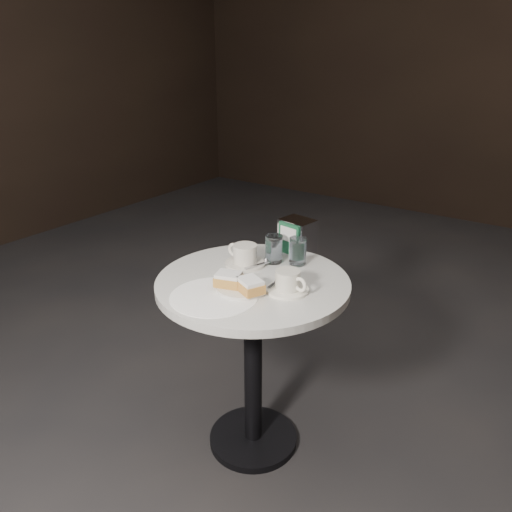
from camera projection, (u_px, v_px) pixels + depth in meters
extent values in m
plane|color=black|center=(253.00, 441.00, 2.08)|extent=(7.00, 7.00, 0.00)
cube|color=black|center=(495.00, 49.00, 4.15)|extent=(6.00, 0.10, 3.00)
cylinder|color=black|center=(253.00, 438.00, 2.08)|extent=(0.36, 0.36, 0.03)
cylinder|color=black|center=(253.00, 368.00, 1.94)|extent=(0.07, 0.07, 0.70)
cylinder|color=silver|center=(253.00, 283.00, 1.80)|extent=(0.70, 0.70, 0.03)
cylinder|color=white|center=(214.00, 296.00, 1.67)|extent=(0.39, 0.39, 0.00)
cylinder|color=silver|center=(242.00, 288.00, 1.72)|extent=(0.18, 0.18, 0.01)
cube|color=#C1893B|center=(229.00, 281.00, 1.72)|extent=(0.11, 0.09, 0.03)
cube|color=white|center=(229.00, 275.00, 1.71)|extent=(0.10, 0.09, 0.01)
cube|color=gold|center=(250.00, 287.00, 1.67)|extent=(0.11, 0.10, 0.03)
cube|color=white|center=(250.00, 281.00, 1.66)|extent=(0.10, 0.09, 0.01)
cylinder|color=silver|center=(245.00, 263.00, 1.91)|extent=(0.17, 0.17, 0.01)
cylinder|color=silver|center=(245.00, 254.00, 1.90)|extent=(0.10, 0.10, 0.07)
cylinder|color=#90664E|center=(245.00, 247.00, 1.89)|extent=(0.09, 0.09, 0.00)
torus|color=silver|center=(234.00, 250.00, 1.93)|extent=(0.06, 0.02, 0.06)
cube|color=silver|center=(257.00, 265.00, 1.88)|extent=(0.05, 0.11, 0.00)
sphere|color=#B4B4B9|center=(266.00, 260.00, 1.91)|extent=(0.02, 0.02, 0.02)
cylinder|color=white|center=(287.00, 290.00, 1.71)|extent=(0.17, 0.17, 0.01)
cylinder|color=beige|center=(288.00, 280.00, 1.69)|extent=(0.10, 0.10, 0.07)
cylinder|color=#9A7154|center=(288.00, 272.00, 1.68)|extent=(0.09, 0.09, 0.00)
torus|color=white|center=(300.00, 285.00, 1.66)|extent=(0.05, 0.02, 0.05)
cube|color=#BBBBC0|center=(275.00, 283.00, 1.74)|extent=(0.02, 0.10, 0.00)
sphere|color=#B3B3B7|center=(285.00, 277.00, 1.77)|extent=(0.02, 0.02, 0.02)
cylinder|color=silver|center=(274.00, 249.00, 1.92)|extent=(0.07, 0.07, 0.11)
cylinder|color=silver|center=(274.00, 250.00, 1.92)|extent=(0.06, 0.06, 0.09)
cylinder|color=white|center=(298.00, 251.00, 1.90)|extent=(0.07, 0.07, 0.11)
cylinder|color=silver|center=(298.00, 252.00, 1.90)|extent=(0.06, 0.06, 0.09)
cube|color=white|center=(297.00, 237.00, 1.99)|extent=(0.14, 0.12, 0.15)
cube|color=#195735|center=(288.00, 239.00, 1.95)|extent=(0.10, 0.02, 0.13)
cube|color=white|center=(288.00, 234.00, 1.94)|extent=(0.08, 0.01, 0.06)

